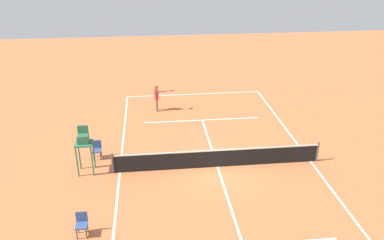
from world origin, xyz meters
TOP-DOWN VIEW (x-y plane):
  - ground_plane at (0.00, 0.00)m, footprint 60.00×60.00m
  - court_lines at (0.00, 0.00)m, footprint 9.72×20.58m
  - tennis_net at (0.00, 0.00)m, footprint 10.32×0.10m
  - player_serving at (2.73, -7.45)m, footprint 1.32×0.46m
  - tennis_ball at (3.43, -5.06)m, footprint 0.07×0.07m
  - umpire_chair at (6.39, -0.25)m, footprint 0.80×0.80m
  - courtside_chair_near at (5.97, 4.32)m, footprint 0.44×0.46m
  - courtside_chair_mid at (6.02, -1.57)m, footprint 0.44×0.46m

SIDE VIEW (x-z plane):
  - ground_plane at x=0.00m, z-range 0.00..0.00m
  - court_lines at x=0.00m, z-range 0.00..0.01m
  - tennis_ball at x=3.43m, z-range 0.00..0.07m
  - tennis_net at x=0.00m, z-range -0.04..1.03m
  - courtside_chair_near at x=5.97m, z-range 0.06..1.01m
  - courtside_chair_mid at x=6.02m, z-range 0.06..1.01m
  - player_serving at x=2.73m, z-range 0.17..1.93m
  - umpire_chair at x=6.39m, z-range 0.40..2.81m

